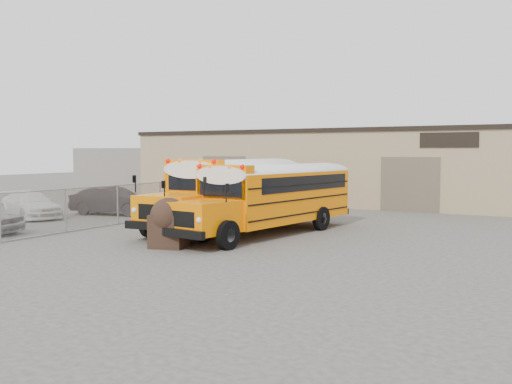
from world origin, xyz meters
The scene contains 9 objects.
ground centered at (0.00, 0.00, 0.00)m, with size 120.00×120.00×0.00m, color #464340.
warehouse centered at (0.00, 19.99, 2.37)m, with size 30.20×10.20×4.67m.
chainlink_fence centered at (-6.00, 3.00, 0.90)m, with size 0.07×18.07×1.81m.
distant_building_left centered at (-22.00, 22.00, 1.80)m, with size 8.00×6.00×3.60m, color gray.
school_bus_left centered at (-1.49, 11.32, 1.74)m, with size 3.20×10.38×3.01m.
school_bus_right centered at (2.10, 9.79, 1.64)m, with size 3.71×9.94×2.84m.
tarp_bundle centered at (-0.19, -0.74, 0.88)m, with size 1.38×1.30×1.71m.
car_white centered at (-11.67, 2.88, 0.65)m, with size 1.83×4.50×1.30m, color white.
car_dark centered at (-9.12, 6.00, 0.73)m, with size 1.54×4.42×1.46m, color black.
Camera 1 is at (11.89, -16.11, 3.26)m, focal length 40.00 mm.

